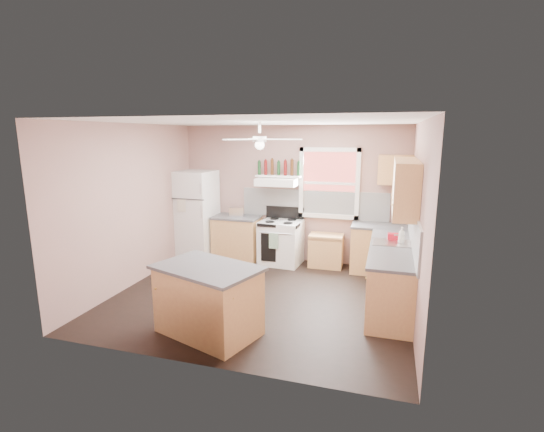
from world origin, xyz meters
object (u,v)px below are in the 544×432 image
(cart, at_px, (326,251))
(island, at_px, (208,301))
(stove, at_px, (281,243))
(toaster, at_px, (236,212))
(refrigerator, at_px, (196,214))

(cart, height_order, island, island)
(stove, bearing_deg, toaster, -178.49)
(refrigerator, xyz_separation_m, toaster, (0.86, 0.10, 0.09))
(stove, height_order, island, same)
(stove, relative_size, island, 0.70)
(toaster, bearing_deg, cart, -17.03)
(toaster, height_order, cart, toaster)
(stove, xyz_separation_m, cart, (0.88, 0.08, -0.11))
(stove, relative_size, cart, 1.35)
(island, bearing_deg, cart, 89.93)
(refrigerator, bearing_deg, cart, 5.68)
(refrigerator, distance_m, island, 3.39)
(toaster, distance_m, stove, 1.10)
(toaster, relative_size, island, 0.23)
(refrigerator, relative_size, toaster, 6.43)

